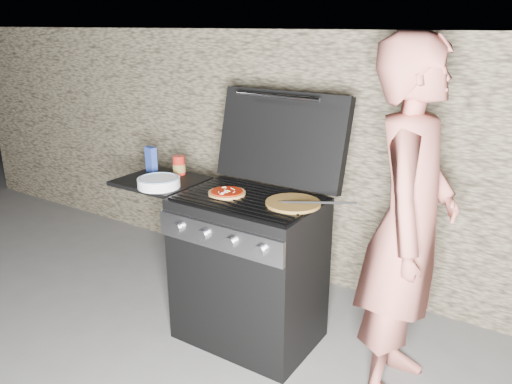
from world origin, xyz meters
The scene contains 10 objects.
ground centered at (0.00, 0.00, 0.00)m, with size 50.00×50.00×0.00m, color #5C5956.
stone_wall centered at (0.00, 1.05, 0.90)m, with size 8.00×0.35×1.80m, color gray.
gas_grill centered at (-0.25, 0.00, 0.46)m, with size 1.34×0.79×0.91m, color black, non-canonical shape.
pizza_topped centered at (-0.13, -0.03, 0.92)m, with size 0.21×0.21×0.02m, color tan, non-canonical shape.
pizza_plain centered at (0.27, 0.03, 0.92)m, with size 0.30×0.30×0.02m, color #BC933D.
sauce_jar centered at (-0.64, 0.15, 0.96)m, with size 0.08×0.08×0.12m, color #A91F15.
blue_carton centered at (-0.84, 0.10, 0.99)m, with size 0.08×0.04×0.17m, color #273E96.
plate_stack centered at (-0.56, -0.12, 0.93)m, with size 0.25×0.25×0.06m, color white.
person centered at (0.88, 0.07, 0.91)m, with size 0.66×0.43×1.81m, color #B56154.
tongs centered at (0.39, 0.00, 0.96)m, with size 0.01×0.01×0.49m, color black.
Camera 1 is at (1.47, -2.20, 1.84)m, focal length 35.00 mm.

